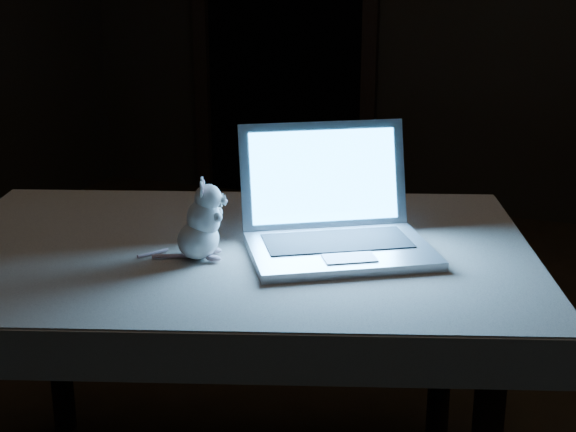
% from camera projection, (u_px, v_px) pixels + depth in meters
% --- Properties ---
extents(doorway, '(1.06, 0.36, 2.13)m').
position_uv_depth(doorway, '(284.00, 4.00, 4.48)').
color(doorway, black).
rests_on(doorway, back_wall).
extents(table, '(1.44, 1.16, 0.67)m').
position_uv_depth(table, '(237.00, 380.00, 2.01)').
color(table, black).
rests_on(table, floor).
extents(tablecloth, '(1.58, 1.31, 0.10)m').
position_uv_depth(tablecloth, '(223.00, 269.00, 1.91)').
color(tablecloth, beige).
rests_on(tablecloth, table).
extents(laptop, '(0.52, 0.50, 0.27)m').
position_uv_depth(laptop, '(342.00, 197.00, 1.81)').
color(laptop, '#BBBBC0').
rests_on(laptop, tablecloth).
extents(plush_mouse, '(0.17, 0.17, 0.18)m').
position_uv_depth(plush_mouse, '(198.00, 220.00, 1.80)').
color(plush_mouse, silver).
rests_on(plush_mouse, tablecloth).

